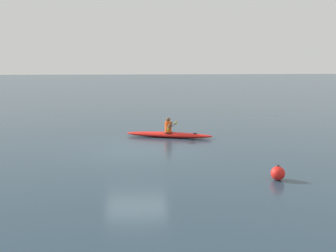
# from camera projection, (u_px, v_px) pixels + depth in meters

# --- Properties ---
(ground_plane) EXTENTS (160.00, 160.00, 0.00)m
(ground_plane) POSITION_uv_depth(u_px,v_px,m) (136.00, 151.00, 16.38)
(ground_plane) COLOR #233847
(kayak) EXTENTS (4.24, 1.73, 0.26)m
(kayak) POSITION_uv_depth(u_px,v_px,m) (169.00, 135.00, 19.21)
(kayak) COLOR red
(kayak) RESTS_ON ground
(kayaker) EXTENTS (0.70, 2.27, 0.73)m
(kayaker) POSITION_uv_depth(u_px,v_px,m) (169.00, 126.00, 19.14)
(kayaker) COLOR #E04C14
(kayaker) RESTS_ON kayak
(mooring_buoy_channel_marker) EXTENTS (0.44, 0.44, 0.49)m
(mooring_buoy_channel_marker) POSITION_uv_depth(u_px,v_px,m) (278.00, 173.00, 12.43)
(mooring_buoy_channel_marker) COLOR red
(mooring_buoy_channel_marker) RESTS_ON ground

